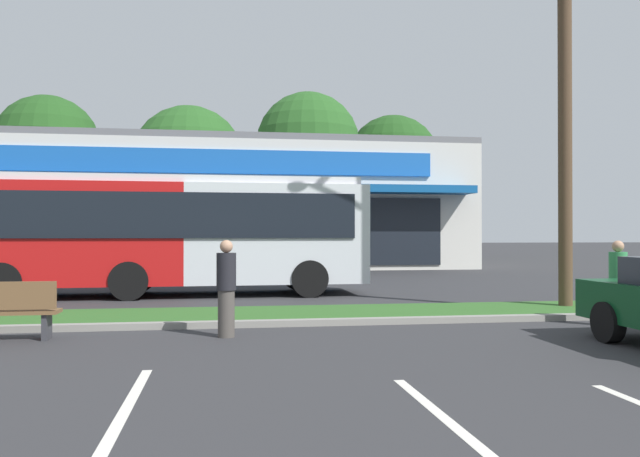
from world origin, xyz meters
name	(u,v)px	position (x,y,z in m)	size (l,w,h in m)	color
grass_median	(274,315)	(0.00, 14.00, 0.06)	(56.00, 2.20, 0.12)	#2D5B23
curb_lip	(280,323)	(0.00, 12.78, 0.06)	(56.00, 0.24, 0.12)	gray
parking_stripe_1	(115,428)	(-1.96, 6.87, 0.00)	(0.12, 4.80, 0.01)	silver
parking_stripe_2	(482,449)	(0.99, 5.88, 0.00)	(0.12, 4.80, 0.01)	silver
storefront_building	(208,207)	(-1.82, 36.81, 3.18)	(26.17, 14.95, 6.35)	beige
tree_left	(47,147)	(-12.93, 47.00, 7.65)	(7.07, 7.07, 11.21)	#473323
tree_mid_left	(189,162)	(-3.39, 46.44, 6.71)	(7.90, 7.90, 10.67)	#473323
tree_mid	(308,144)	(4.64, 43.54, 7.78)	(6.92, 6.92, 11.25)	#473323
tree_mid_right	(393,162)	(11.28, 46.24, 6.98)	(6.78, 6.78, 10.38)	#473323
utility_pole	(558,65)	(6.32, 14.22, 5.44)	(3.16, 2.37, 10.19)	#4C3826
city_bus	(165,232)	(-2.60, 19.09, 1.76)	(11.11, 2.85, 3.25)	#B71414
bus_stop_bench	(5,309)	(-4.44, 11.83, 0.50)	(1.60, 0.45, 0.95)	brown
pedestrian_near_bench	(226,288)	(-0.98, 11.70, 0.80)	(0.32, 0.32, 1.60)	#47423D
pedestrian_by_pole	(618,283)	(6.16, 11.84, 0.79)	(0.32, 0.32, 1.58)	black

